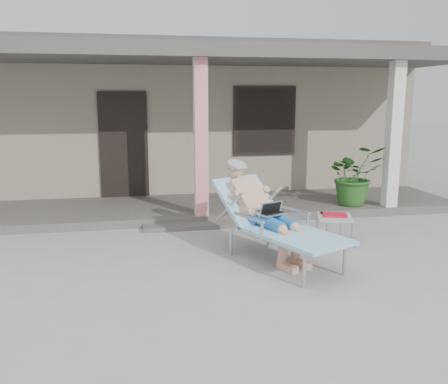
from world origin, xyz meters
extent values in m
plane|color=#9E9E99|center=(0.00, 0.00, 0.00)|extent=(60.00, 60.00, 0.00)
cube|color=#9D947C|center=(0.00, 6.50, 1.50)|extent=(10.00, 5.00, 3.00)
cube|color=#474442|center=(0.00, 6.50, 3.15)|extent=(10.40, 5.40, 0.30)
cube|color=black|center=(-1.30, 3.97, 1.20)|extent=(0.95, 0.06, 2.10)
cube|color=black|center=(1.60, 3.97, 1.65)|extent=(1.20, 0.06, 1.30)
cube|color=black|center=(1.60, 3.96, 1.65)|extent=(1.32, 0.05, 1.42)
cube|color=#605B56|center=(0.00, 3.00, 0.07)|extent=(10.00, 2.00, 0.15)
cube|color=red|center=(0.00, 2.15, 1.45)|extent=(0.22, 0.22, 2.61)
cube|color=silver|center=(3.50, 2.15, 1.45)|extent=(0.22, 0.22, 2.61)
cube|color=#474442|center=(0.00, 3.00, 2.88)|extent=(10.00, 2.30, 0.24)
cube|color=#605B56|center=(0.00, 1.85, 0.04)|extent=(2.00, 0.30, 0.07)
cylinder|color=#B7B7BC|center=(0.75, -0.87, 0.20)|extent=(0.05, 0.05, 0.40)
cylinder|color=#B7B7BC|center=(1.36, -0.59, 0.20)|extent=(0.05, 0.05, 0.40)
cylinder|color=#B7B7BC|center=(0.16, 0.41, 0.20)|extent=(0.05, 0.05, 0.40)
cylinder|color=#B7B7BC|center=(0.78, 0.69, 0.20)|extent=(0.05, 0.05, 0.40)
cube|color=#B7B7BC|center=(0.84, -0.27, 0.42)|extent=(1.16, 1.48, 0.03)
cube|color=#98CCEB|center=(0.84, -0.27, 0.44)|extent=(1.28, 1.56, 0.04)
cube|color=#B7B7BC|center=(0.44, 0.61, 0.67)|extent=(0.87, 0.85, 0.53)
cube|color=#98CCEB|center=(0.44, 0.61, 0.71)|extent=(1.00, 0.97, 0.60)
cylinder|color=#999A9C|center=(0.31, 0.89, 1.19)|extent=(0.35, 0.35, 0.14)
cube|color=silver|center=(0.65, 0.16, 0.63)|extent=(0.43, 0.38, 0.25)
cube|color=#AAABA6|center=(1.79, 0.68, 0.39)|extent=(0.61, 0.61, 0.04)
cylinder|color=#B7B7BC|center=(1.59, 0.49, 0.19)|extent=(0.04, 0.04, 0.37)
cylinder|color=#B7B7BC|center=(1.98, 0.49, 0.19)|extent=(0.04, 0.04, 0.37)
cylinder|color=#B7B7BC|center=(1.59, 0.88, 0.19)|extent=(0.04, 0.04, 0.37)
cylinder|color=#B7B7BC|center=(1.98, 0.88, 0.19)|extent=(0.04, 0.04, 0.37)
cube|color=red|center=(1.79, 0.68, 0.42)|extent=(0.40, 0.35, 0.03)
cube|color=black|center=(1.79, 0.81, 0.42)|extent=(0.33, 0.12, 0.03)
imported|color=#26591E|center=(2.92, 2.42, 0.71)|extent=(1.02, 0.89, 1.12)
camera|label=1|loc=(-1.09, -5.69, 2.13)|focal=38.00mm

